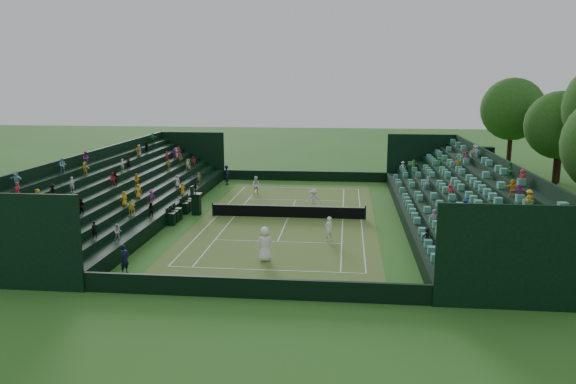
{
  "coord_description": "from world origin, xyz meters",
  "views": [
    {
      "loc": [
        4.3,
        -40.89,
        10.29
      ],
      "look_at": [
        0.0,
        0.0,
        2.0
      ],
      "focal_mm": 35.0,
      "sensor_mm": 36.0,
      "label": 1
    }
  ],
  "objects_px": {
    "player_near_east": "(329,229)",
    "player_far_east": "(314,200)",
    "tennis_net": "(288,211)",
    "umpire_chair": "(196,201)",
    "player_near_west": "(265,244)",
    "player_far_west": "(256,185)"
  },
  "relations": [
    {
      "from": "player_near_east",
      "to": "player_far_east",
      "type": "relative_size",
      "value": 0.9
    },
    {
      "from": "tennis_net",
      "to": "player_far_east",
      "type": "distance_m",
      "value": 3.1
    },
    {
      "from": "tennis_net",
      "to": "umpire_chair",
      "type": "bearing_deg",
      "value": 177.43
    },
    {
      "from": "player_near_west",
      "to": "player_far_east",
      "type": "relative_size",
      "value": 1.12
    },
    {
      "from": "tennis_net",
      "to": "umpire_chair",
      "type": "height_order",
      "value": "umpire_chair"
    },
    {
      "from": "umpire_chair",
      "to": "player_far_east",
      "type": "height_order",
      "value": "umpire_chair"
    },
    {
      "from": "player_near_east",
      "to": "player_far_east",
      "type": "height_order",
      "value": "player_far_east"
    },
    {
      "from": "tennis_net",
      "to": "player_far_west",
      "type": "relative_size",
      "value": 7.0
    },
    {
      "from": "player_far_east",
      "to": "player_far_west",
      "type": "bearing_deg",
      "value": 137.63
    },
    {
      "from": "player_far_west",
      "to": "tennis_net",
      "type": "bearing_deg",
      "value": -70.06
    },
    {
      "from": "player_near_east",
      "to": "player_far_west",
      "type": "xyz_separation_m",
      "value": [
        -7.03,
        14.31,
        0.02
      ]
    },
    {
      "from": "umpire_chair",
      "to": "player_near_east",
      "type": "xyz_separation_m",
      "value": [
        10.41,
        -6.13,
        -0.25
      ]
    },
    {
      "from": "player_near_west",
      "to": "player_near_east",
      "type": "xyz_separation_m",
      "value": [
        3.51,
        4.5,
        -0.2
      ]
    },
    {
      "from": "player_near_east",
      "to": "umpire_chair",
      "type": "bearing_deg",
      "value": -61.4
    },
    {
      "from": "player_far_west",
      "to": "player_far_east",
      "type": "bearing_deg",
      "value": -51.14
    },
    {
      "from": "player_near_east",
      "to": "player_far_west",
      "type": "height_order",
      "value": "player_far_west"
    },
    {
      "from": "tennis_net",
      "to": "player_near_west",
      "type": "relative_size",
      "value": 5.79
    },
    {
      "from": "tennis_net",
      "to": "player_far_east",
      "type": "height_order",
      "value": "player_far_east"
    },
    {
      "from": "player_far_west",
      "to": "player_far_east",
      "type": "relative_size",
      "value": 0.93
    },
    {
      "from": "player_near_east",
      "to": "tennis_net",
      "type": "bearing_deg",
      "value": -91.61
    },
    {
      "from": "umpire_chair",
      "to": "player_near_west",
      "type": "height_order",
      "value": "umpire_chair"
    },
    {
      "from": "umpire_chair",
      "to": "player_far_west",
      "type": "bearing_deg",
      "value": 67.58
    }
  ]
}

